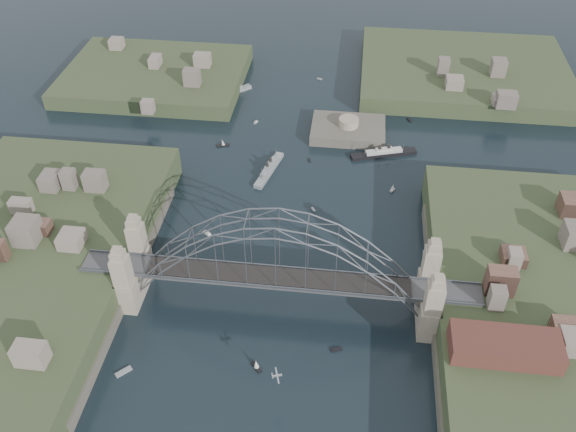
{
  "coord_description": "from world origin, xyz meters",
  "views": [
    {
      "loc": [
        12.75,
        -87.97,
        100.52
      ],
      "look_at": [
        0.0,
        18.0,
        10.0
      ],
      "focal_mm": 38.06,
      "sensor_mm": 36.0,
      "label": 1
    }
  ],
  "objects_px": {
    "fort_island": "(348,135)",
    "naval_cruiser_near": "(269,170)",
    "bridge": "(278,264)",
    "naval_cruiser_far": "(231,92)",
    "ocean_liner": "(384,153)",
    "wharf_shed": "(505,347)"
  },
  "relations": [
    {
      "from": "naval_cruiser_far",
      "to": "ocean_liner",
      "type": "height_order",
      "value": "naval_cruiser_far"
    },
    {
      "from": "naval_cruiser_far",
      "to": "bridge",
      "type": "bearing_deg",
      "value": -72.89
    },
    {
      "from": "wharf_shed",
      "to": "naval_cruiser_near",
      "type": "height_order",
      "value": "wharf_shed"
    },
    {
      "from": "bridge",
      "to": "naval_cruiser_far",
      "type": "relative_size",
      "value": 6.8
    },
    {
      "from": "wharf_shed",
      "to": "naval_cruiser_near",
      "type": "distance_m",
      "value": 82.04
    },
    {
      "from": "wharf_shed",
      "to": "naval_cruiser_far",
      "type": "height_order",
      "value": "wharf_shed"
    },
    {
      "from": "naval_cruiser_far",
      "to": "ocean_liner",
      "type": "xyz_separation_m",
      "value": [
        50.47,
        -30.22,
        -0.05
      ]
    },
    {
      "from": "bridge",
      "to": "fort_island",
      "type": "relative_size",
      "value": 3.82
    },
    {
      "from": "fort_island",
      "to": "wharf_shed",
      "type": "distance_m",
      "value": 90.48
    },
    {
      "from": "naval_cruiser_far",
      "to": "fort_island",
      "type": "bearing_deg",
      "value": -26.81
    },
    {
      "from": "bridge",
      "to": "ocean_liner",
      "type": "height_order",
      "value": "bridge"
    },
    {
      "from": "bridge",
      "to": "ocean_liner",
      "type": "distance_m",
      "value": 65.07
    },
    {
      "from": "wharf_shed",
      "to": "ocean_liner",
      "type": "xyz_separation_m",
      "value": [
        -21.26,
        73.86,
        -9.27
      ]
    },
    {
      "from": "bridge",
      "to": "naval_cruiser_near",
      "type": "distance_m",
      "value": 50.18
    },
    {
      "from": "fort_island",
      "to": "naval_cruiser_near",
      "type": "height_order",
      "value": "fort_island"
    },
    {
      "from": "fort_island",
      "to": "wharf_shed",
      "type": "height_order",
      "value": "wharf_shed"
    },
    {
      "from": "ocean_liner",
      "to": "naval_cruiser_near",
      "type": "bearing_deg",
      "value": -159.49
    },
    {
      "from": "fort_island",
      "to": "naval_cruiser_near",
      "type": "distance_m",
      "value": 30.36
    },
    {
      "from": "bridge",
      "to": "naval_cruiser_near",
      "type": "bearing_deg",
      "value": 100.51
    },
    {
      "from": "naval_cruiser_near",
      "to": "naval_cruiser_far",
      "type": "bearing_deg",
      "value": 114.1
    },
    {
      "from": "wharf_shed",
      "to": "ocean_liner",
      "type": "distance_m",
      "value": 77.41
    },
    {
      "from": "bridge",
      "to": "naval_cruiser_far",
      "type": "xyz_separation_m",
      "value": [
        -27.72,
        90.08,
        -11.54
      ]
    }
  ]
}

